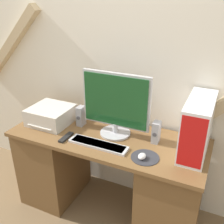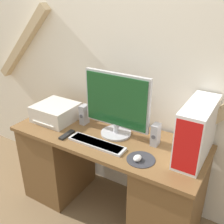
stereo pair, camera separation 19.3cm
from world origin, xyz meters
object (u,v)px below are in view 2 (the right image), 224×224
at_px(computer_tower, 197,131).
at_px(speaker_right, 156,135).
at_px(speaker_left, 84,115).
at_px(monitor, 116,104).
at_px(remote_control, 67,135).
at_px(keyboard, 97,144).
at_px(mouse, 137,158).
at_px(printer, 56,112).

xyz_separation_m(computer_tower, speaker_right, (-0.28, -0.00, -0.11)).
height_order(computer_tower, speaker_left, computer_tower).
bearing_deg(speaker_left, speaker_right, 0.14).
height_order(monitor, remote_control, monitor).
xyz_separation_m(keyboard, speaker_left, (-0.28, 0.22, 0.07)).
bearing_deg(keyboard, mouse, -3.97).
bearing_deg(speaker_left, mouse, -21.61).
distance_m(keyboard, speaker_right, 0.43).
relative_size(monitor, computer_tower, 1.15).
height_order(keyboard, mouse, mouse).
distance_m(speaker_right, remote_control, 0.69).
bearing_deg(speaker_left, monitor, -1.68).
bearing_deg(keyboard, speaker_left, 141.64).
bearing_deg(monitor, computer_tower, 1.18).
relative_size(keyboard, printer, 1.35).
xyz_separation_m(computer_tower, printer, (-1.18, -0.07, -0.13)).
height_order(speaker_left, remote_control, speaker_left).
height_order(monitor, speaker_right, monitor).
xyz_separation_m(mouse, speaker_left, (-0.62, 0.25, 0.06)).
xyz_separation_m(speaker_right, remote_control, (-0.64, -0.24, -0.08)).
bearing_deg(mouse, keyboard, 176.03).
bearing_deg(speaker_left, keyboard, -38.36).
distance_m(mouse, speaker_right, 0.26).
relative_size(speaker_left, speaker_right, 1.00).
bearing_deg(printer, monitor, 6.06).
bearing_deg(keyboard, printer, 164.08).
relative_size(monitor, keyboard, 1.20).
bearing_deg(keyboard, speaker_right, 31.75).
relative_size(computer_tower, printer, 1.40).
distance_m(computer_tower, printer, 1.18).
bearing_deg(speaker_left, computer_tower, 0.19).
height_order(keyboard, speaker_left, speaker_left).
bearing_deg(printer, keyboard, -15.92).
xyz_separation_m(speaker_left, remote_control, (0.00, -0.24, -0.08)).
distance_m(computer_tower, speaker_left, 0.93).
distance_m(printer, speaker_left, 0.26).
bearing_deg(speaker_right, printer, -175.43).
relative_size(monitor, mouse, 7.66).
xyz_separation_m(mouse, computer_tower, (0.30, 0.25, 0.17)).
xyz_separation_m(printer, speaker_left, (0.25, 0.07, 0.01)).
bearing_deg(printer, speaker_left, 15.47).
distance_m(computer_tower, speaker_right, 0.30).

